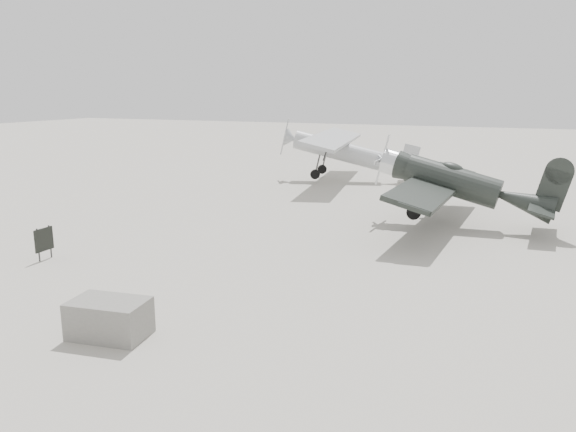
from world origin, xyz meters
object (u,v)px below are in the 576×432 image
at_px(lowwing_monoplane, 461,184).
at_px(equipment_block, 109,319).
at_px(highwing_monoplane, 343,147).
at_px(sign_board, 44,240).

height_order(lowwing_monoplane, equipment_block, lowwing_monoplane).
relative_size(lowwing_monoplane, highwing_monoplane, 0.88).
xyz_separation_m(highwing_monoplane, sign_board, (-4.20, -20.73, -1.48)).
height_order(lowwing_monoplane, sign_board, lowwing_monoplane).
bearing_deg(lowwing_monoplane, highwing_monoplane, 132.66).
distance_m(lowwing_monoplane, equipment_block, 16.13).
distance_m(highwing_monoplane, equipment_block, 24.99).
height_order(equipment_block, sign_board, sign_board).
bearing_deg(equipment_block, lowwing_monoplane, 66.86).
xyz_separation_m(lowwing_monoplane, highwing_monoplane, (-8.43, 10.06, 0.32)).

